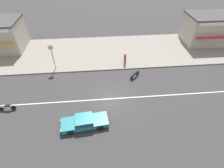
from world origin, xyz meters
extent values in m
plane|color=#383535|center=(0.00, 0.00, 0.00)|extent=(160.00, 160.00, 0.00)
cube|color=silver|center=(0.00, 0.00, 0.00)|extent=(50.40, 0.14, 0.01)
cube|color=gray|center=(0.00, 10.46, 0.07)|extent=(68.00, 10.00, 0.15)
cube|color=teal|center=(-2.71, -3.35, 0.41)|extent=(4.61, 2.09, 0.48)
cube|color=teal|center=(-2.77, -3.35, 0.85)|extent=(1.82, 1.64, 0.42)
cube|color=#28333D|center=(-2.77, -3.35, 0.85)|extent=(1.76, 1.66, 0.27)
cube|color=black|center=(-4.99, -3.58, 0.31)|extent=(0.28, 1.61, 0.28)
cube|color=white|center=(-4.90, -4.15, 0.51)|extent=(0.10, 0.25, 0.14)
cube|color=white|center=(-5.01, -3.01, 0.51)|extent=(0.10, 0.25, 0.14)
cylinder|color=black|center=(-4.01, -4.26, 0.30)|extent=(0.62, 0.28, 0.60)
cylinder|color=black|center=(-4.17, -2.72, 0.30)|extent=(0.62, 0.28, 0.60)
cylinder|color=black|center=(-1.25, -3.98, 0.30)|extent=(0.62, 0.28, 0.60)
cylinder|color=black|center=(-1.41, -2.43, 0.30)|extent=(0.62, 0.28, 0.60)
cylinder|color=black|center=(3.06, 3.18, 0.28)|extent=(0.46, 0.47, 0.56)
cylinder|color=black|center=(4.01, 4.17, 0.28)|extent=(0.46, 0.47, 0.56)
cube|color=black|center=(3.53, 3.67, 0.48)|extent=(0.91, 0.94, 0.18)
cube|color=black|center=(3.65, 3.80, 0.62)|extent=(0.60, 0.61, 0.12)
ellipsoid|color=black|center=(3.37, 3.50, 0.60)|extent=(0.45, 0.46, 0.22)
cylinder|color=#232326|center=(3.08, 3.20, 0.78)|extent=(0.43, 0.41, 0.03)
cylinder|color=black|center=(-11.63, -0.59, 0.28)|extent=(0.56, 0.12, 0.56)
cylinder|color=black|center=(-10.36, -0.63, 0.28)|extent=(0.56, 0.12, 0.56)
cube|color=silver|center=(-10.99, -0.61, 0.48)|extent=(1.09, 0.17, 0.18)
cube|color=black|center=(-10.83, -0.62, 0.62)|extent=(0.58, 0.26, 0.12)
ellipsoid|color=silver|center=(-11.22, -0.61, 0.60)|extent=(0.41, 0.25, 0.22)
cylinder|color=#9E9EA3|center=(-7.00, 6.41, 1.60)|extent=(0.12, 0.12, 2.91)
cylinder|color=#9E9EA3|center=(-7.00, 6.41, 3.39)|extent=(0.66, 0.18, 0.66)
cylinder|color=white|center=(-7.00, 6.32, 3.39)|extent=(0.58, 0.02, 0.58)
cylinder|color=white|center=(-7.00, 6.51, 3.39)|extent=(0.58, 0.02, 0.58)
cube|color=black|center=(-7.00, 6.31, 3.39)|extent=(0.11, 0.01, 0.30)
cube|color=black|center=(-7.00, 6.30, 3.39)|extent=(0.41, 0.01, 0.28)
cylinder|color=#232838|center=(2.55, 6.67, 0.56)|extent=(0.14, 0.14, 0.83)
cylinder|color=#232838|center=(2.75, 6.67, 0.56)|extent=(0.14, 0.14, 0.83)
cylinder|color=#D63D33|center=(2.65, 6.67, 1.29)|extent=(0.34, 0.34, 0.62)
sphere|color=tan|center=(2.65, 6.67, 1.71)|extent=(0.22, 0.22, 0.22)
cube|color=#B2A893|center=(16.80, 12.21, 2.31)|extent=(6.56, 4.86, 4.32)
cube|color=#474442|center=(16.80, 12.21, 4.59)|extent=(6.69, 4.96, 0.24)
cube|color=red|center=(16.80, 9.43, 2.20)|extent=(5.90, 0.90, 0.28)
cube|color=white|center=(16.80, 9.76, 4.17)|extent=(5.58, 0.08, 0.44)
cube|color=#B2A893|center=(-15.60, 12.84, 2.30)|extent=(5.84, 5.25, 4.30)
camera|label=1|loc=(-1.02, -13.87, 14.28)|focal=28.00mm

